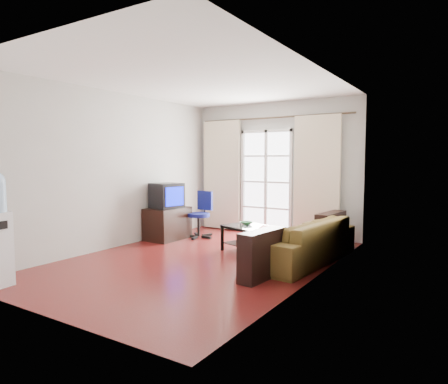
% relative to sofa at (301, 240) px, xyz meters
% --- Properties ---
extents(floor, '(5.20, 5.20, 0.00)m').
position_rel_sofa_xyz_m(floor, '(-1.33, -0.78, -0.32)').
color(floor, maroon).
rests_on(floor, ground).
extents(ceiling, '(5.20, 5.20, 0.00)m').
position_rel_sofa_xyz_m(ceiling, '(-1.33, -0.78, 2.38)').
color(ceiling, white).
rests_on(ceiling, wall_back).
extents(wall_back, '(3.60, 0.02, 2.70)m').
position_rel_sofa_xyz_m(wall_back, '(-1.33, 1.82, 1.03)').
color(wall_back, '#B8B6AF').
rests_on(wall_back, floor).
extents(wall_front, '(3.60, 0.02, 2.70)m').
position_rel_sofa_xyz_m(wall_front, '(-1.33, -3.38, 1.03)').
color(wall_front, '#B8B6AF').
rests_on(wall_front, floor).
extents(wall_left, '(0.02, 5.20, 2.70)m').
position_rel_sofa_xyz_m(wall_left, '(-3.13, -0.78, 1.03)').
color(wall_left, '#B8B6AF').
rests_on(wall_left, floor).
extents(wall_right, '(0.02, 5.20, 2.70)m').
position_rel_sofa_xyz_m(wall_right, '(0.47, -0.78, 1.03)').
color(wall_right, '#B8B6AF').
rests_on(wall_right, floor).
extents(french_door, '(1.16, 0.06, 2.15)m').
position_rel_sofa_xyz_m(french_door, '(-1.48, 1.77, 0.76)').
color(french_door, white).
rests_on(french_door, wall_back).
extents(curtain_rod, '(3.30, 0.04, 0.04)m').
position_rel_sofa_xyz_m(curtain_rod, '(-1.33, 1.72, 2.06)').
color(curtain_rod, '#4C3F2D').
rests_on(curtain_rod, wall_back).
extents(curtain_left, '(0.90, 0.07, 2.35)m').
position_rel_sofa_xyz_m(curtain_left, '(-2.53, 1.70, 0.88)').
color(curtain_left, beige).
rests_on(curtain_left, curtain_rod).
extents(curtain_right, '(0.90, 0.07, 2.35)m').
position_rel_sofa_xyz_m(curtain_right, '(-0.38, 1.70, 0.88)').
color(curtain_right, beige).
rests_on(curtain_right, curtain_rod).
extents(radiator, '(0.64, 0.12, 0.64)m').
position_rel_sofa_xyz_m(radiator, '(-0.53, 1.72, 0.01)').
color(radiator, gray).
rests_on(radiator, floor).
extents(sofa, '(2.34, 1.26, 0.64)m').
position_rel_sofa_xyz_m(sofa, '(0.00, 0.00, 0.00)').
color(sofa, brown).
rests_on(sofa, floor).
extents(coffee_table, '(1.23, 0.94, 0.44)m').
position_rel_sofa_xyz_m(coffee_table, '(-0.83, 0.06, -0.04)').
color(coffee_table, silver).
rests_on(coffee_table, floor).
extents(bowl, '(0.33, 0.33, 0.05)m').
position_rel_sofa_xyz_m(bowl, '(-1.07, 0.20, 0.14)').
color(bowl, '#2D7E3F').
rests_on(bowl, coffee_table).
extents(book, '(0.31, 0.34, 0.02)m').
position_rel_sofa_xyz_m(book, '(-0.71, 0.03, 0.13)').
color(book, '#9A2D13').
rests_on(book, coffee_table).
extents(remote, '(0.16, 0.07, 0.02)m').
position_rel_sofa_xyz_m(remote, '(-0.49, 0.10, 0.13)').
color(remote, black).
rests_on(remote, coffee_table).
extents(tv_stand, '(0.57, 0.84, 0.61)m').
position_rel_sofa_xyz_m(tv_stand, '(-2.82, 0.21, -0.01)').
color(tv_stand, black).
rests_on(tv_stand, floor).
extents(crt_tv, '(0.60, 0.60, 0.48)m').
position_rel_sofa_xyz_m(crt_tv, '(-2.82, 0.17, 0.53)').
color(crt_tv, black).
rests_on(crt_tv, tv_stand).
extents(task_chair, '(0.67, 0.67, 0.91)m').
position_rel_sofa_xyz_m(task_chair, '(-2.40, 0.69, -0.05)').
color(task_chair, black).
rests_on(task_chair, floor).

